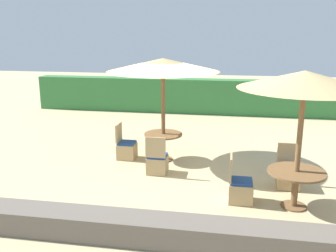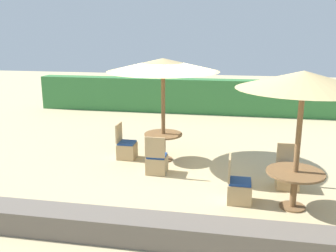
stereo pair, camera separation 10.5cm
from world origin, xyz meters
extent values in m
plane|color=#C6B284|center=(0.00, 0.00, 0.00)|extent=(40.00, 40.00, 0.00)
cube|color=#387A3D|center=(0.00, 6.43, 0.69)|extent=(13.00, 0.70, 1.38)
cube|color=#6B6056|center=(0.00, -3.31, 0.21)|extent=(10.00, 0.56, 0.41)
cylinder|color=brown|center=(2.83, -1.65, 1.25)|extent=(0.10, 0.10, 2.51)
cone|color=tan|center=(2.83, -1.65, 2.43)|extent=(2.36, 2.36, 0.32)
cylinder|color=brown|center=(2.83, -1.65, 0.01)|extent=(0.48, 0.48, 0.03)
cylinder|color=brown|center=(2.83, -1.65, 0.34)|extent=(0.12, 0.12, 0.69)
cylinder|color=brown|center=(2.83, -1.65, 0.71)|extent=(1.07, 1.07, 0.04)
cube|color=tan|center=(1.83, -1.59, 0.20)|extent=(0.46, 0.46, 0.40)
cube|color=navy|center=(1.83, -1.59, 0.43)|extent=(0.42, 0.42, 0.05)
cube|color=tan|center=(1.62, -1.59, 0.69)|extent=(0.04, 0.46, 0.48)
cube|color=tan|center=(2.83, -0.73, 0.20)|extent=(0.46, 0.46, 0.40)
cube|color=navy|center=(2.83, -0.73, 0.43)|extent=(0.42, 0.42, 0.05)
cube|color=tan|center=(2.83, -0.52, 0.69)|extent=(0.46, 0.04, 0.48)
cylinder|color=brown|center=(-0.11, 0.55, 1.27)|extent=(0.10, 0.10, 2.53)
cone|color=tan|center=(-0.11, 0.55, 2.45)|extent=(2.79, 2.79, 0.32)
cylinder|color=brown|center=(-0.11, 0.55, 0.01)|extent=(0.48, 0.48, 0.03)
cylinder|color=brown|center=(-0.11, 0.55, 0.33)|extent=(0.12, 0.12, 0.67)
cylinder|color=brown|center=(-0.11, 0.55, 0.69)|extent=(0.97, 0.97, 0.04)
cube|color=tan|center=(-1.07, 0.50, 0.20)|extent=(0.46, 0.46, 0.40)
cube|color=navy|center=(-1.07, 0.50, 0.43)|extent=(0.42, 0.42, 0.05)
cube|color=tan|center=(-1.28, 0.50, 0.69)|extent=(0.04, 0.46, 0.48)
cube|color=tan|center=(-0.08, -0.38, 0.20)|extent=(0.46, 0.46, 0.40)
cube|color=navy|center=(-0.08, -0.38, 0.43)|extent=(0.42, 0.42, 0.05)
cube|color=tan|center=(-0.08, -0.59, 0.69)|extent=(0.46, 0.04, 0.48)
camera|label=1|loc=(1.59, -8.50, 3.26)|focal=40.00mm
camera|label=2|loc=(1.69, -8.48, 3.26)|focal=40.00mm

